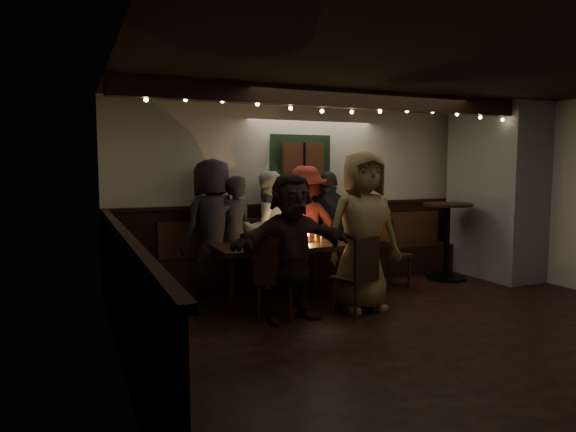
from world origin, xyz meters
name	(u,v)px	position (x,y,z in m)	size (l,w,h in m)	color
room	(413,210)	(1.07, 1.42, 1.07)	(6.02, 5.01, 2.62)	black
dining_table	(294,248)	(-0.77, 1.40, 0.66)	(2.02, 0.87, 0.88)	black
chair_near_left	(275,273)	(-1.32, 0.68, 0.53)	(0.56, 0.56, 0.94)	black
chair_near_right	(360,271)	(-0.37, 0.46, 0.51)	(0.52, 0.52, 0.90)	black
chair_end	(386,249)	(0.65, 1.46, 0.56)	(0.51, 0.51, 0.99)	black
high_top	(447,231)	(1.83, 1.60, 0.72)	(0.72, 0.72, 1.14)	black
person_a	(213,227)	(-1.62, 2.13, 0.89)	(0.87, 0.57, 1.79)	black
person_b	(234,235)	(-1.35, 2.05, 0.78)	(0.57, 0.37, 1.57)	#242427
person_c	(267,230)	(-0.85, 2.15, 0.81)	(0.79, 0.61, 1.62)	silver
person_d	(305,226)	(-0.30, 2.06, 0.85)	(1.10, 0.63, 1.70)	maroon
person_e	(330,227)	(0.14, 2.16, 0.81)	(0.95, 0.40, 1.62)	#28272B
person_f	(292,247)	(-1.15, 0.61, 0.81)	(1.51, 0.48, 1.63)	black
person_g	(362,231)	(-0.22, 0.66, 0.93)	(0.91, 0.59, 1.87)	brown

